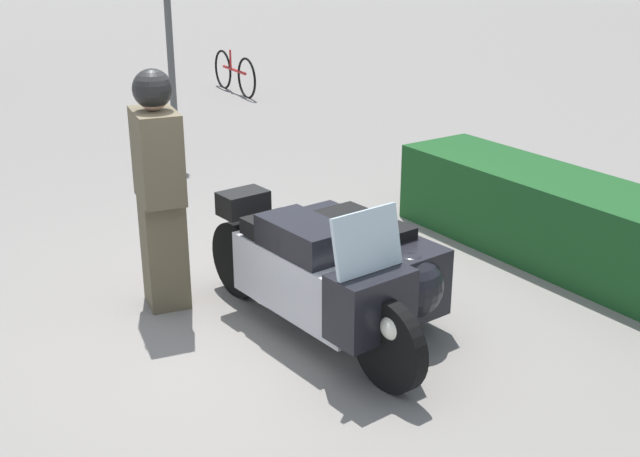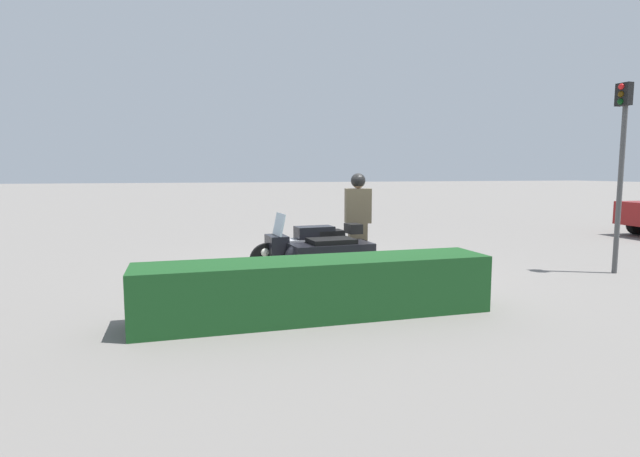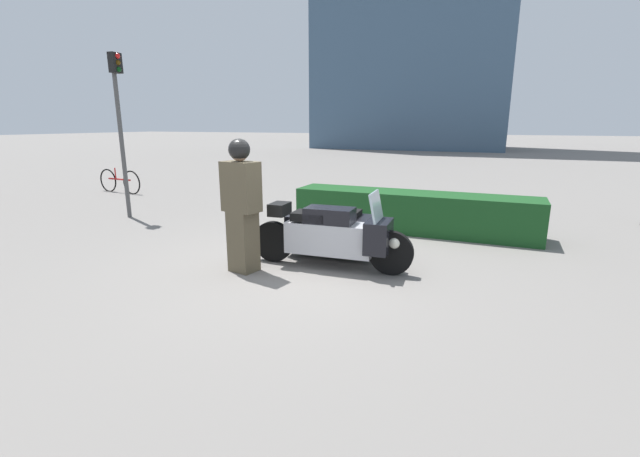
% 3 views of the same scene
% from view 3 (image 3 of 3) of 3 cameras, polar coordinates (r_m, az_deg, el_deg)
% --- Properties ---
extents(ground_plane, '(160.00, 160.00, 0.00)m').
position_cam_3_polar(ground_plane, '(6.31, -4.09, -5.09)').
color(ground_plane, slate).
extents(police_motorcycle, '(2.40, 1.17, 1.15)m').
position_cam_3_polar(police_motorcycle, '(6.42, 2.45, -0.50)').
color(police_motorcycle, black).
rests_on(police_motorcycle, ground).
extents(officer_rider, '(0.55, 0.40, 1.85)m').
position_cam_3_polar(officer_rider, '(5.98, -10.41, 3.35)').
color(officer_rider, brown).
rests_on(officer_rider, ground).
extents(hedge_bush_curbside, '(4.59, 0.85, 0.76)m').
position_cam_3_polar(hedge_bush_curbside, '(8.44, 12.27, 2.17)').
color(hedge_bush_curbside, '#19471E').
rests_on(hedge_bush_curbside, ground).
extents(traffic_light_far, '(0.23, 0.27, 3.45)m').
position_cam_3_polar(traffic_light_far, '(10.27, -25.16, 13.83)').
color(traffic_light_far, '#4C4C4C').
rests_on(traffic_light_far, ground).
extents(bicycle_parked, '(1.75, 0.18, 0.76)m').
position_cam_3_polar(bicycle_parked, '(14.29, -25.15, 5.71)').
color(bicycle_parked, black).
rests_on(bicycle_parked, ground).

